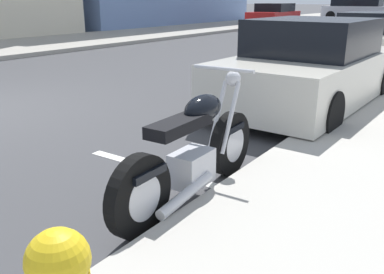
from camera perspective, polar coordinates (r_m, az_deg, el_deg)
name	(u,v)px	position (r m, az deg, el deg)	size (l,w,h in m)	color
sidewalk_far_curb	(132,35)	(20.69, -8.20, 13.52)	(120.00, 5.00, 0.14)	gray
parking_stall_stripe	(170,173)	(4.36, -3.01, -4.90)	(0.12, 2.20, 0.01)	silver
parked_motorcycle	(193,154)	(3.66, 0.20, -2.30)	(2.07, 0.62, 1.12)	black
parked_car_across_street	(310,68)	(7.07, 15.76, 8.97)	(4.09, 1.90, 1.42)	beige
parked_car_mid_block	(378,40)	(12.72, 23.94, 11.96)	(4.50, 1.95, 1.38)	beige
crossing_truck	(356,9)	(37.55, 21.40, 15.91)	(2.11, 5.06, 1.82)	#B7B7BC
car_opposite_curb	(274,16)	(26.83, 11.07, 15.76)	(4.58, 2.05, 1.45)	#AD1919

